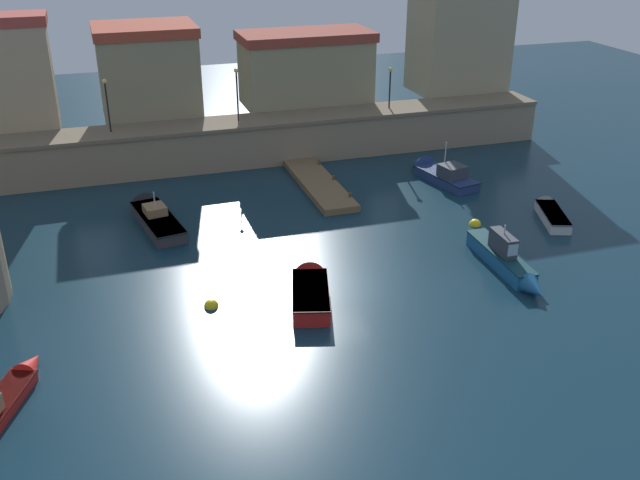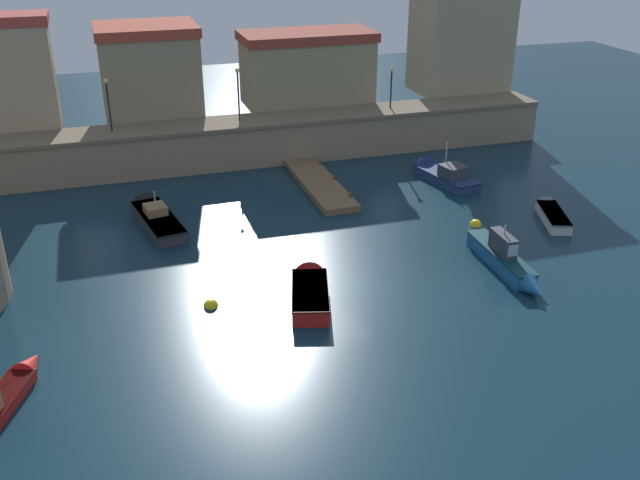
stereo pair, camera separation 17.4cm
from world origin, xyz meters
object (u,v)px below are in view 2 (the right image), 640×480
Objects in this scene: quay_lamp_1 at (238,86)px; mooring_buoy_0 at (475,225)px; moored_boat_5 at (2,400)px; moored_boat_7 at (153,214)px; moored_boat_2 at (550,212)px; mooring_buoy_1 at (211,306)px; moored_boat_1 at (310,288)px; moored_boat_0 at (506,261)px; quay_lamp_2 at (391,81)px; moored_boat_4 at (438,172)px; quay_lamp_0 at (108,97)px.

quay_lamp_1 reaches higher than mooring_buoy_0.
moored_boat_5 is 17.85m from moored_boat_7.
mooring_buoy_1 is (-21.62, -4.43, -0.34)m from moored_boat_2.
moored_boat_1 is 0.75× the size of moored_boat_7.
moored_boat_0 reaches higher than moored_boat_2.
mooring_buoy_0 is at bearing -51.05° from moored_boat_1.
quay_lamp_2 is 27.00m from mooring_buoy_1.
quay_lamp_1 is 22.90m from moored_boat_2.
mooring_buoy_0 is (25.57, 9.81, -0.32)m from moored_boat_5.
moored_boat_7 is (-7.27, -8.83, -5.24)m from quay_lamp_1.
moored_boat_4 is 8.10m from mooring_buoy_0.
moored_boat_4 is at bearing 80.14° from mooring_buoy_0.
moored_boat_1 is (8.06, -20.43, -5.14)m from quay_lamp_0.
quay_lamp_1 is 21.10m from moored_boat_1.
moored_boat_2 is (4.25, -15.55, -4.92)m from quay_lamp_2.
mooring_buoy_1 is (-18.07, -12.63, -0.44)m from moored_boat_4.
mooring_buoy_0 is at bearing -92.59° from quay_lamp_2.
moored_boat_4 is (21.31, -7.35, -5.15)m from quay_lamp_0.
moored_boat_1 is at bearing -91.08° from moored_boat_0.
moored_boat_2 is 8.94m from moored_boat_4.
mooring_buoy_0 is at bearing 168.84° from moored_boat_0.
moored_boat_0 reaches higher than moored_boat_5.
mooring_buoy_1 is at bearing -80.78° from quay_lamp_0.
moored_boat_0 is at bearing -58.59° from moored_boat_5.
moored_boat_2 is 31.97m from moored_boat_5.
quay_lamp_1 reaches higher than quay_lamp_0.
quay_lamp_1 reaches higher than moored_boat_2.
quay_lamp_0 is 20.62m from quay_lamp_2.
moored_boat_5 is (-26.26, -25.12, -4.94)m from quay_lamp_2.
quay_lamp_1 is 0.50× the size of moored_boat_7.
moored_boat_1 is at bearing -49.28° from moored_boat_5.
quay_lamp_0 reaches higher than moored_boat_0.
moored_boat_7 is at bearing 44.56° from moored_boat_1.
moored_boat_0 is 24.55m from moored_boat_5.
moored_boat_7 is 10.66× the size of mooring_buoy_1.
moored_boat_7 is at bearing -129.47° from quay_lamp_1.
quay_lamp_1 is 23.69m from moored_boat_0.
moored_boat_4 is 32.29m from moored_boat_5.
moored_boat_1 is at bearing 123.05° from moored_boat_4.
moored_boat_7 reaches higher than moored_boat_1.
quay_lamp_2 is at bearing -6.19° from moored_boat_4.
quay_lamp_2 reaches higher than mooring_buoy_1.
moored_boat_1 is 0.82× the size of moored_boat_5.
mooring_buoy_0 is (-4.94, 0.24, -0.34)m from moored_boat_2.
quay_lamp_1 is at bearing 47.78° from moored_boat_4.
quay_lamp_2 is 4.30× the size of mooring_buoy_0.
quay_lamp_1 reaches higher than moored_boat_1.
moored_boat_0 is 15.37m from mooring_buoy_1.
moored_boat_7 reaches higher than moored_boat_5.
quay_lamp_1 is 12.58m from moored_boat_7.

